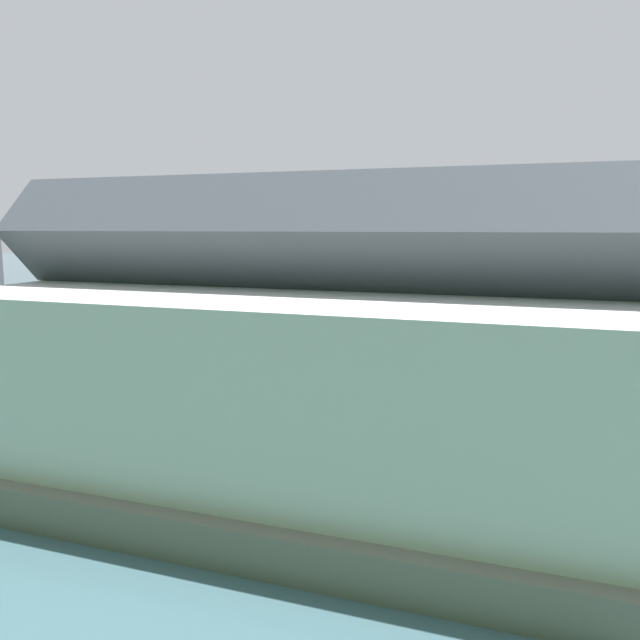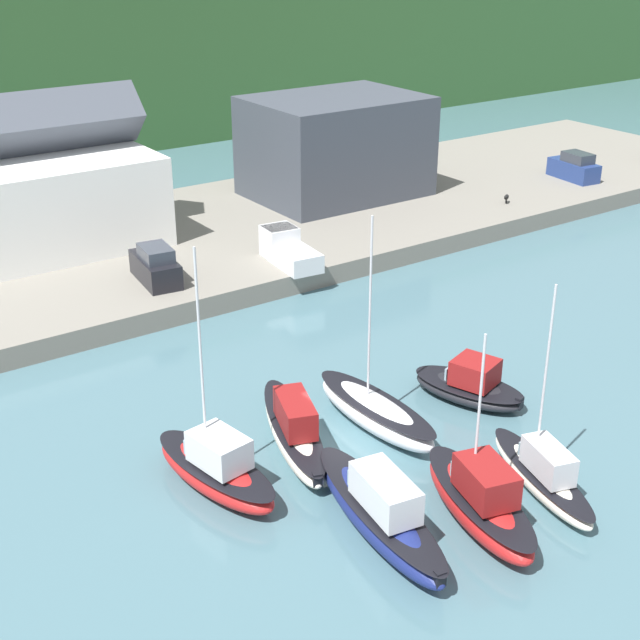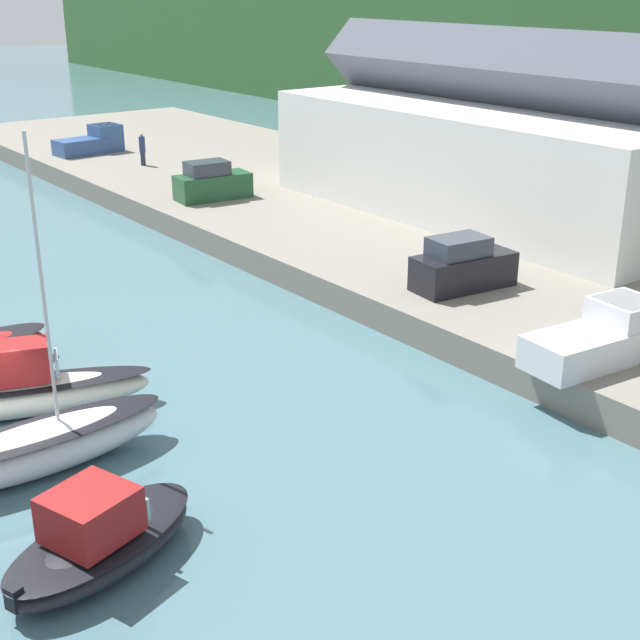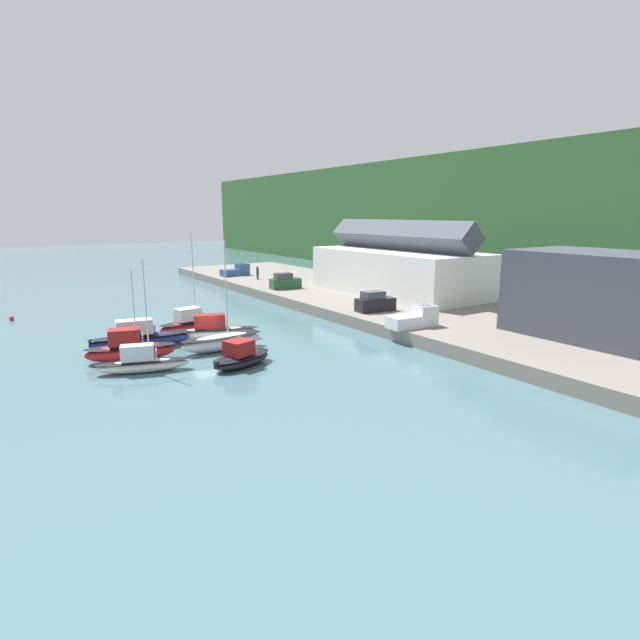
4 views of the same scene
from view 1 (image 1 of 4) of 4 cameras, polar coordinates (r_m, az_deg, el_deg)
The scene contains 14 objects.
ground_plane at distance 51.27m, azimuth 3.14°, elevation -1.47°, with size 320.00×320.00×0.00m, color #476B75.
quay_promenade at distance 28.62m, azimuth -11.32°, elevation -8.46°, with size 108.61×20.33×1.23m.
harbor_clubhouse at distance 20.94m, azimuth 0.70°, elevation -3.46°, with size 24.17×11.05×9.46m.
moored_boat_0 at distance 49.36m, azimuth 9.36°, elevation -0.88°, with size 3.11×6.86×9.76m.
moored_boat_1 at distance 49.51m, azimuth 4.59°, elevation -0.81°, with size 4.31×8.19×2.44m.
moored_boat_2 at distance 51.25m, azimuth 0.75°, elevation -0.58°, with size 2.11×7.35×9.43m.
moored_boat_3 at distance 53.56m, azimuth -4.15°, elevation -0.26°, with size 3.98×5.84×2.08m.
moored_boat_4 at distance 55.58m, azimuth 6.96°, elevation 0.25°, with size 3.20×8.64×2.61m.
moored_boat_5 at distance 57.90m, azimuth 4.08°, elevation 0.65°, with size 3.78×7.17×7.36m.
moored_boat_6 at distance 58.83m, azimuth 0.86°, elevation 0.58°, with size 3.33×6.87×8.33m.
parked_car_1 at distance 33.93m, azimuth -6.59°, elevation -2.99°, with size 2.30×4.39×2.16m.
pickup_truck_1 at distance 39.25m, azimuth -15.90°, elevation -1.84°, with size 2.41×4.90×1.90m.
mooring_buoy_0 at distance 63.57m, azimuth 26.42°, elevation -0.18°, with size 0.51×0.51×0.51m.
mooring_buoy_1 at distance 65.63m, azimuth 27.14°, elevation 0.06°, with size 0.59×0.59×0.59m.
Camera 1 is at (-14.20, 48.45, 8.89)m, focal length 35.00 mm.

